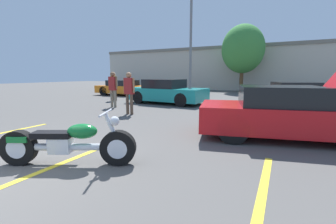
{
  "coord_description": "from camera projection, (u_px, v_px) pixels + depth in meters",
  "views": [
    {
      "loc": [
        4.06,
        -1.48,
        1.55
      ],
      "look_at": [
        2.0,
        2.55,
        0.8
      ],
      "focal_mm": 24.0,
      "sensor_mm": 36.0,
      "label": 1
    }
  ],
  "objects": [
    {
      "name": "parked_car_right_row",
      "position": [
        297.0,
        95.0,
        10.99
      ],
      "size": [
        4.44,
        3.01,
        1.2
      ],
      "rotation": [
        0.0,
        0.0,
        0.32
      ],
      "color": "orange",
      "rests_on": "ground"
    },
    {
      "name": "tree_background",
      "position": [
        243.0,
        49.0,
        19.67
      ],
      "size": [
        3.65,
        3.65,
        5.89
      ],
      "color": "brown",
      "rests_on": "ground"
    },
    {
      "name": "parked_car_left_row",
      "position": [
        124.0,
        88.0,
        17.1
      ],
      "size": [
        4.34,
        1.98,
        1.14
      ],
      "rotation": [
        0.0,
        0.0,
        0.02
      ],
      "color": "orange",
      "rests_on": "ground"
    },
    {
      "name": "parked_car_mid_row",
      "position": [
        167.0,
        92.0,
        12.25
      ],
      "size": [
        4.26,
        2.15,
        1.31
      ],
      "rotation": [
        0.0,
        0.0,
        -0.05
      ],
      "color": "teal",
      "rests_on": "ground"
    },
    {
      "name": "parking_stripe_middle",
      "position": [
        37.0,
        173.0,
        3.57
      ],
      "size": [
        0.12,
        4.79,
        0.01
      ],
      "primitive_type": "cube",
      "color": "yellow",
      "rests_on": "ground"
    },
    {
      "name": "show_car_hood_open",
      "position": [
        286.0,
        113.0,
        5.45
      ],
      "size": [
        4.34,
        2.62,
        1.99
      ],
      "rotation": [
        0.0,
        0.0,
        0.24
      ],
      "color": "red",
      "rests_on": "ground"
    },
    {
      "name": "far_building",
      "position": [
        241.0,
        67.0,
        23.44
      ],
      "size": [
        32.0,
        4.2,
        4.4
      ],
      "color": "#B2AD9E",
      "rests_on": "ground"
    },
    {
      "name": "light_pole",
      "position": [
        192.0,
        30.0,
        15.83
      ],
      "size": [
        1.21,
        0.28,
        8.56
      ],
      "color": "slate",
      "rests_on": "ground"
    },
    {
      "name": "motorcycle",
      "position": [
        68.0,
        144.0,
        3.87
      ],
      "size": [
        2.16,
        1.22,
        0.94
      ],
      "rotation": [
        0.0,
        0.0,
        0.47
      ],
      "color": "black",
      "rests_on": "ground"
    },
    {
      "name": "spectator_midground",
      "position": [
        129.0,
        90.0,
        8.78
      ],
      "size": [
        0.52,
        0.22,
        1.65
      ],
      "color": "brown",
      "rests_on": "ground"
    },
    {
      "name": "spectator_by_show_car",
      "position": [
        113.0,
        86.0,
        10.7
      ],
      "size": [
        0.52,
        0.22,
        1.69
      ],
      "color": "gray",
      "rests_on": "ground"
    },
    {
      "name": "spectator_near_motorcycle",
      "position": [
        114.0,
        84.0,
        13.48
      ],
      "size": [
        0.52,
        0.22,
        1.7
      ],
      "color": "brown",
      "rests_on": "ground"
    }
  ]
}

